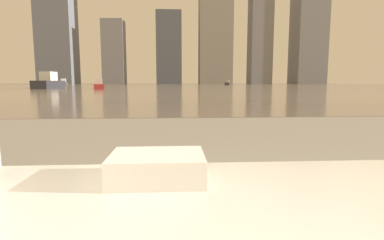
# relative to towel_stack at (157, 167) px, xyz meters

# --- Properties ---
(towel_stack) EXTENTS (0.28, 0.21, 0.08)m
(towel_stack) POSITION_rel_towel_stack_xyz_m (0.00, 0.00, 0.00)
(towel_stack) COLOR silver
(towel_stack) RESTS_ON bathtub
(harbor_water) EXTENTS (180.00, 110.00, 0.01)m
(harbor_water) POSITION_rel_towel_stack_xyz_m (0.03, 61.16, -0.59)
(harbor_water) COLOR gray
(harbor_water) RESTS_ON ground_plane
(harbor_boat_1) EXTENTS (2.10, 3.87, 1.38)m
(harbor_boat_1) POSITION_rel_towel_stack_xyz_m (14.91, 82.70, -0.10)
(harbor_boat_1) COLOR #2D2D33
(harbor_boat_1) RESTS_ON harbor_water
(harbor_boat_2) EXTENTS (1.89, 3.50, 1.25)m
(harbor_boat_2) POSITION_rel_towel_stack_xyz_m (-8.87, 35.46, -0.15)
(harbor_boat_2) COLOR maroon
(harbor_boat_2) RESTS_ON harbor_water
(harbor_boat_3) EXTENTS (2.63, 4.72, 1.68)m
(harbor_boat_3) POSITION_rel_towel_stack_xyz_m (-28.34, 78.38, 0.00)
(harbor_boat_3) COLOR #4C4C51
(harbor_boat_3) RESTS_ON harbor_water
(harbor_boat_4) EXTENTS (2.18, 5.75, 2.13)m
(harbor_boat_4) POSITION_rel_towel_stack_xyz_m (-15.93, 38.60, 0.16)
(harbor_boat_4) COLOR #2D2D33
(harbor_boat_4) RESTS_ON harbor_water
(skyline_tower_1) EXTENTS (8.10, 7.43, 23.99)m
(skyline_tower_1) POSITION_rel_towel_stack_xyz_m (-22.79, 117.16, 11.40)
(skyline_tower_1) COLOR slate
(skyline_tower_1) RESTS_ON ground_plane
(skyline_tower_2) EXTENTS (9.49, 9.27, 27.17)m
(skyline_tower_2) POSITION_rel_towel_stack_xyz_m (-1.81, 117.16, 12.98)
(skyline_tower_2) COLOR #4C515B
(skyline_tower_2) RESTS_ON ground_plane
(skyline_tower_3) EXTENTS (12.54, 8.84, 59.05)m
(skyline_tower_3) POSITION_rel_towel_stack_xyz_m (16.10, 117.16, 28.92)
(skyline_tower_3) COLOR gray
(skyline_tower_3) RESTS_ON ground_plane
(skyline_tower_4) EXTENTS (8.18, 8.18, 36.20)m
(skyline_tower_4) POSITION_rel_towel_stack_xyz_m (33.68, 117.16, 17.50)
(skyline_tower_4) COLOR slate
(skyline_tower_4) RESTS_ON ground_plane
(skyline_tower_5) EXTENTS (11.45, 11.29, 51.63)m
(skyline_tower_5) POSITION_rel_towel_stack_xyz_m (52.98, 117.16, 25.22)
(skyline_tower_5) COLOR slate
(skyline_tower_5) RESTS_ON ground_plane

